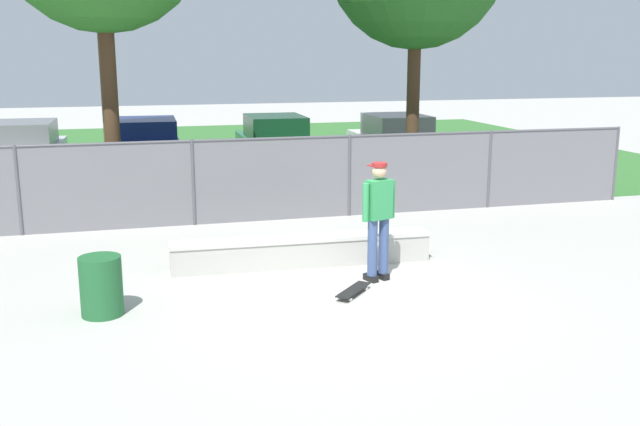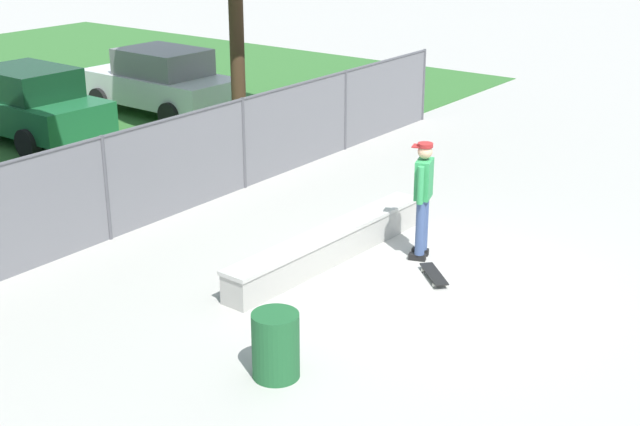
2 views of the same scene
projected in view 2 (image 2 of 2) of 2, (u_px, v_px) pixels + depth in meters
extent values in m
plane|color=#ADAAA3|center=(424.00, 281.00, 12.79)|extent=(80.00, 80.00, 0.00)
cube|color=#A8A59E|center=(330.00, 247.00, 13.44)|extent=(4.29, 0.59, 0.44)
cube|color=beige|center=(330.00, 232.00, 13.35)|extent=(4.33, 0.64, 0.06)
cube|color=black|center=(417.00, 257.00, 13.51)|extent=(0.19, 0.28, 0.10)
cube|color=black|center=(420.00, 252.00, 13.71)|extent=(0.19, 0.28, 0.10)
cylinder|color=#384C7A|center=(420.00, 227.00, 13.33)|extent=(0.15, 0.15, 0.88)
cylinder|color=#384C7A|center=(423.00, 223.00, 13.53)|extent=(0.15, 0.15, 0.88)
cube|color=#2D8C4C|center=(424.00, 179.00, 13.17)|extent=(0.43, 0.33, 0.60)
cylinder|color=#2D8C4C|center=(420.00, 185.00, 12.96)|extent=(0.10, 0.10, 0.58)
cylinder|color=#2D8C4C|center=(427.00, 175.00, 13.40)|extent=(0.10, 0.10, 0.58)
sphere|color=tan|center=(425.00, 152.00, 13.03)|extent=(0.22, 0.22, 0.22)
cylinder|color=maroon|center=(425.00, 145.00, 12.99)|extent=(0.23, 0.23, 0.06)
cube|color=maroon|center=(417.00, 146.00, 13.04)|extent=(0.23, 0.18, 0.02)
cube|color=black|center=(434.00, 274.00, 12.84)|extent=(0.69, 0.73, 0.02)
cube|color=#B2B2B7|center=(428.00, 268.00, 13.10)|extent=(0.14, 0.14, 0.02)
cube|color=#B2B2B7|center=(440.00, 283.00, 12.60)|extent=(0.14, 0.14, 0.02)
cylinder|color=silver|center=(434.00, 269.00, 13.13)|extent=(0.06, 0.06, 0.05)
cylinder|color=silver|center=(423.00, 270.00, 13.10)|extent=(0.06, 0.06, 0.05)
cylinder|color=silver|center=(445.00, 284.00, 12.63)|extent=(0.06, 0.06, 0.05)
cylinder|color=silver|center=(434.00, 285.00, 12.60)|extent=(0.06, 0.06, 0.05)
cylinder|color=#4C4C51|center=(106.00, 188.00, 14.03)|extent=(0.07, 0.07, 1.75)
cylinder|color=#4C4C51|center=(244.00, 143.00, 16.51)|extent=(0.07, 0.07, 1.75)
cylinder|color=#4C4C51|center=(345.00, 110.00, 18.98)|extent=(0.07, 0.07, 1.75)
cylinder|color=#4C4C51|center=(423.00, 85.00, 21.46)|extent=(0.07, 0.07, 1.75)
cylinder|color=#4C4C51|center=(178.00, 117.00, 14.98)|extent=(16.52, 0.05, 0.05)
cube|color=slate|center=(180.00, 164.00, 15.27)|extent=(16.52, 0.01, 1.75)
cylinder|color=#47301E|center=(237.00, 53.00, 19.08)|extent=(0.32, 0.32, 4.03)
cube|color=#1E6638|center=(26.00, 111.00, 19.83)|extent=(1.90, 4.24, 0.70)
cube|color=#10381E|center=(27.00, 82.00, 19.51)|extent=(1.65, 2.14, 0.64)
cylinder|color=black|center=(28.00, 110.00, 21.37)|extent=(0.24, 0.65, 0.64)
cylinder|color=black|center=(28.00, 144.00, 18.53)|extent=(0.24, 0.65, 0.64)
cylinder|color=black|center=(96.00, 127.00, 19.86)|extent=(0.24, 0.65, 0.64)
cube|color=silver|center=(160.00, 88.00, 22.12)|extent=(1.90, 4.24, 0.70)
cube|color=gray|center=(163.00, 62.00, 21.80)|extent=(1.65, 2.14, 0.64)
cylinder|color=black|center=(100.00, 100.00, 22.33)|extent=(0.24, 0.65, 0.64)
cylinder|color=black|center=(154.00, 89.00, 23.66)|extent=(0.24, 0.65, 0.64)
cylinder|color=black|center=(170.00, 116.00, 20.82)|extent=(0.24, 0.65, 0.64)
cylinder|color=black|center=(223.00, 102.00, 22.14)|extent=(0.24, 0.65, 0.64)
cylinder|color=#1E592D|center=(276.00, 345.00, 10.17)|extent=(0.56, 0.56, 0.81)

